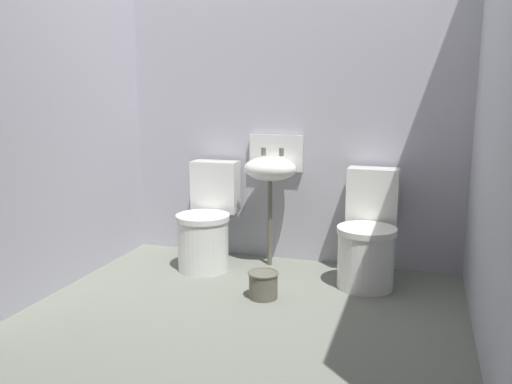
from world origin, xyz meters
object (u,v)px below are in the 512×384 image
object	(u,v)px
toilet_left	(207,225)
sink	(271,167)
bucket	(263,284)
toilet_right	(368,238)

from	to	relation	value
toilet_left	sink	xyz separation A→B (m)	(0.45, 0.19, 0.43)
toilet_left	sink	size ratio (longest dim) A/B	0.79
sink	bucket	world-z (taller)	sink
toilet_left	toilet_right	bearing A→B (deg)	176.60
bucket	toilet_right	bearing A→B (deg)	38.58
toilet_right	sink	bearing A→B (deg)	-13.45
toilet_right	bucket	size ratio (longest dim) A/B	3.86
toilet_right	sink	size ratio (longest dim) A/B	0.79
toilet_right	bucket	bearing A→B (deg)	39.17
toilet_left	sink	bearing A→B (deg)	-160.74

